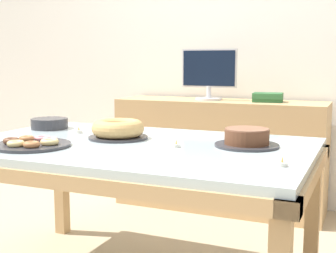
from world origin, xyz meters
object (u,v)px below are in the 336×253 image
(cake_golden_bundt, at_px, (118,130))
(tealight_near_cakes, at_px, (120,129))
(plate_stack, at_px, (49,123))
(tealight_centre, at_px, (79,131))
(pastry_platter, at_px, (32,144))
(tealight_right_edge, at_px, (282,164))
(book_stack, at_px, (268,97))
(tealight_near_front, at_px, (176,145))
(tealight_left_edge, at_px, (263,137))
(computer_monitor, at_px, (209,75))
(cake_chocolate_round, at_px, (247,138))

(cake_golden_bundt, height_order, tealight_near_cakes, cake_golden_bundt)
(plate_stack, relative_size, tealight_centre, 5.25)
(pastry_platter, bearing_deg, tealight_right_edge, 2.18)
(book_stack, relative_size, tealight_near_front, 5.62)
(plate_stack, bearing_deg, tealight_left_edge, 6.14)
(pastry_platter, distance_m, tealight_left_edge, 1.12)
(computer_monitor, relative_size, tealight_near_cakes, 10.60)
(book_stack, bearing_deg, tealight_centre, -122.23)
(cake_golden_bundt, height_order, tealight_centre, cake_golden_bundt)
(plate_stack, distance_m, tealight_centre, 0.27)
(cake_golden_bundt, height_order, tealight_right_edge, cake_golden_bundt)
(pastry_platter, height_order, plate_stack, plate_stack)
(cake_chocolate_round, height_order, cake_golden_bundt, cake_golden_bundt)
(computer_monitor, bearing_deg, tealight_left_edge, -58.36)
(book_stack, distance_m, tealight_left_edge, 1.04)
(tealight_centre, bearing_deg, pastry_platter, -85.46)
(tealight_near_front, bearing_deg, computer_monitor, 102.65)
(book_stack, xyz_separation_m, plate_stack, (-1.02, -1.15, -0.10))
(tealight_right_edge, distance_m, tealight_near_front, 0.55)
(tealight_right_edge, bearing_deg, tealight_centre, 161.65)
(plate_stack, bearing_deg, tealight_centre, -16.91)
(cake_chocolate_round, height_order, tealight_near_front, cake_chocolate_round)
(pastry_platter, bearing_deg, tealight_near_cakes, 78.77)
(tealight_near_cakes, bearing_deg, computer_monitor, 80.39)
(tealight_centre, xyz_separation_m, tealight_near_front, (0.65, -0.18, 0.00))
(computer_monitor, relative_size, tealight_right_edge, 10.60)
(tealight_near_cakes, bearing_deg, tealight_centre, -130.94)
(pastry_platter, bearing_deg, tealight_near_front, 21.69)
(computer_monitor, distance_m, plate_stack, 1.31)
(computer_monitor, relative_size, tealight_near_front, 10.60)
(tealight_centre, xyz_separation_m, tealight_near_cakes, (0.15, 0.18, 0.00))
(tealight_right_edge, bearing_deg, plate_stack, 161.91)
(cake_chocolate_round, bearing_deg, tealight_centre, 177.99)
(book_stack, relative_size, tealight_centre, 5.62)
(tealight_left_edge, bearing_deg, cake_golden_bundt, -157.49)
(cake_chocolate_round, xyz_separation_m, plate_stack, (-1.18, 0.11, -0.01))
(cake_chocolate_round, distance_m, tealight_right_edge, 0.41)
(computer_monitor, distance_m, tealight_left_edge, 1.22)
(cake_golden_bundt, height_order, tealight_near_front, cake_golden_bundt)
(pastry_platter, bearing_deg, tealight_left_edge, 34.42)
(cake_chocolate_round, relative_size, tealight_near_front, 7.33)
(pastry_platter, xyz_separation_m, tealight_right_edge, (1.12, 0.04, -0.00))
(cake_golden_bundt, distance_m, tealight_near_cakes, 0.28)
(plate_stack, height_order, tealight_near_front, plate_stack)
(tealight_centre, distance_m, tealight_right_edge, 1.21)
(cake_chocolate_round, bearing_deg, book_stack, 97.27)
(tealight_near_cakes, bearing_deg, cake_chocolate_round, -15.04)
(plate_stack, xyz_separation_m, tealight_centre, (0.25, -0.08, -0.02))
(tealight_near_front, bearing_deg, tealight_left_edge, 51.38)
(tealight_near_cakes, xyz_separation_m, tealight_near_front, (0.49, -0.36, 0.00))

